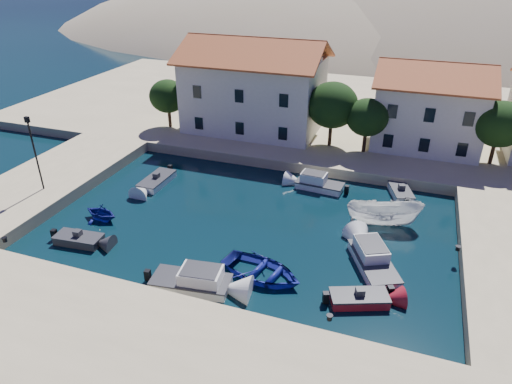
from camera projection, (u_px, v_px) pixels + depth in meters
ground at (190, 309)px, 26.59m from camera, size 400.00×400.00×0.00m
quay_west at (48, 181)px, 40.30m from camera, size 8.00×20.00×1.00m
quay_north at (341, 113)px, 57.43m from camera, size 80.00×36.00×1.00m
hills at (449, 112)px, 134.44m from camera, size 254.00×176.00×99.00m
building_left at (254, 84)px, 48.92m from camera, size 14.70×9.45×9.70m
building_mid at (430, 104)px, 44.77m from camera, size 10.50×8.40×8.30m
trees at (348, 110)px, 44.21m from camera, size 37.30×5.30×6.45m
lamppost at (34, 147)px, 36.21m from camera, size 0.35×0.25×6.22m
bollards at (257, 265)px, 28.44m from camera, size 29.36×9.56×0.30m
motorboat_grey_sw at (79, 239)px, 32.50m from camera, size 3.52×1.81×1.25m
cabin_cruiser_south at (191, 281)px, 28.15m from camera, size 5.13×2.71×1.60m
rowboat_south at (262, 276)px, 29.32m from camera, size 6.17×4.98×1.13m
motorboat_red_se at (359, 299)px, 26.95m from camera, size 3.73×2.66×1.25m
cabin_cruiser_east at (374, 262)px, 29.89m from camera, size 4.05×5.42×1.60m
boat_east at (383, 225)px, 34.78m from camera, size 6.00×3.44×2.18m
motorboat_white_ne at (401, 193)px, 38.82m from camera, size 2.49×3.60×1.25m
rowboat_west at (102, 219)px, 35.57m from camera, size 3.14×2.80×1.50m
motorboat_white_west at (157, 181)px, 40.84m from camera, size 1.86×4.09×1.25m
cabin_cruiser_north at (320, 184)px, 39.87m from camera, size 4.24×2.07×1.60m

